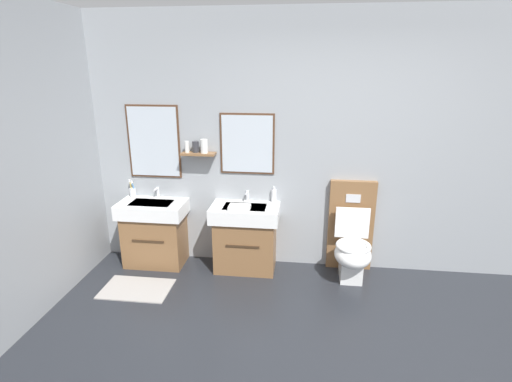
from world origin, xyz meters
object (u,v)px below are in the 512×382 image
at_px(soap_dispenser, 274,196).
at_px(folded_hand_towel, 239,208).
at_px(toothbrush_cup, 133,192).
at_px(toilet, 351,243).
at_px(vanity_sink_left, 155,231).
at_px(vanity_sink_right, 245,236).

xyz_separation_m(soap_dispenser, folded_hand_towel, (-0.33, -0.28, -0.05)).
bearing_deg(toothbrush_cup, folded_hand_towel, -12.25).
height_order(toilet, toothbrush_cup, toilet).
bearing_deg(vanity_sink_left, toilet, -0.35).
distance_m(vanity_sink_right, soap_dispenser, 0.53).
bearing_deg(vanity_sink_left, soap_dispenser, 6.86).
height_order(soap_dispenser, folded_hand_towel, soap_dispenser).
xyz_separation_m(vanity_sink_right, toothbrush_cup, (-1.30, 0.15, 0.40)).
height_order(vanity_sink_right, soap_dispenser, soap_dispenser).
bearing_deg(toothbrush_cup, soap_dispenser, 0.37).
bearing_deg(vanity_sink_right, toothbrush_cup, 173.54).
relative_size(vanity_sink_right, toilet, 0.73).
height_order(vanity_sink_left, folded_hand_towel, folded_hand_towel).
xyz_separation_m(toothbrush_cup, folded_hand_towel, (1.26, -0.27, -0.03)).
relative_size(toothbrush_cup, folded_hand_towel, 0.92).
distance_m(toothbrush_cup, soap_dispenser, 1.59).
distance_m(vanity_sink_left, soap_dispenser, 1.39).
distance_m(vanity_sink_left, toothbrush_cup, 0.51).
relative_size(vanity_sink_left, vanity_sink_right, 1.00).
bearing_deg(vanity_sink_right, folded_hand_towel, -107.53).
relative_size(vanity_sink_right, folded_hand_towel, 3.33).
bearing_deg(folded_hand_towel, vanity_sink_right, 72.47).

